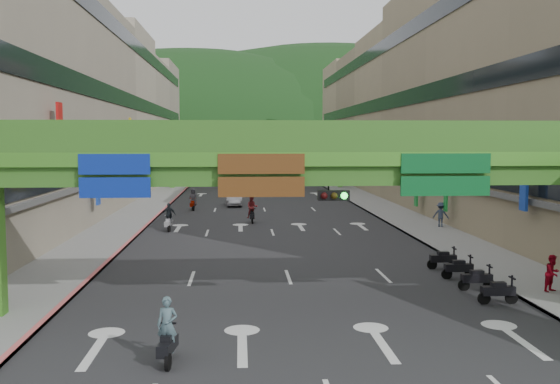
{
  "coord_description": "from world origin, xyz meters",
  "views": [
    {
      "loc": [
        -2.26,
        -16.59,
        6.45
      ],
      "look_at": [
        0.0,
        18.0,
        3.5
      ],
      "focal_mm": 40.0,
      "sensor_mm": 36.0,
      "label": 1
    }
  ],
  "objects": [
    {
      "name": "sidewalk_left",
      "position": [
        -11.0,
        50.0,
        0.07
      ],
      "size": [
        4.0,
        140.0,
        0.15
      ],
      "primitive_type": "cube",
      "color": "gray",
      "rests_on": "ground"
    },
    {
      "name": "scooter_rider_far",
      "position": [
        -6.47,
        39.95,
        0.99
      ],
      "size": [
        0.86,
        1.6,
        1.97
      ],
      "color": "#7E0F00",
      "rests_on": "ground"
    },
    {
      "name": "car_yellow",
      "position": [
        2.36,
        57.95,
        0.67
      ],
      "size": [
        2.03,
        4.09,
        1.34
      ],
      "primitive_type": "imported",
      "rotation": [
        0.0,
        0.0,
        -0.12
      ],
      "color": "yellow",
      "rests_on": "ground"
    },
    {
      "name": "curb_right",
      "position": [
        9.1,
        50.0,
        0.09
      ],
      "size": [
        0.2,
        140.0,
        0.18
      ],
      "primitive_type": "cube",
      "color": "gray",
      "rests_on": "ground"
    },
    {
      "name": "curb_left",
      "position": [
        -9.1,
        50.0,
        0.09
      ],
      "size": [
        0.2,
        140.0,
        0.18
      ],
      "primitive_type": "cube",
      "color": "#CC5959",
      "rests_on": "ground"
    },
    {
      "name": "pedestrian_red",
      "position": [
        10.66,
        8.0,
        0.77
      ],
      "size": [
        0.94,
        0.87,
        1.54
      ],
      "primitive_type": "imported",
      "rotation": [
        0.0,
        0.0,
        0.51
      ],
      "color": "maroon",
      "rests_on": "ground"
    },
    {
      "name": "bunting_string",
      "position": [
        0.0,
        30.0,
        5.96
      ],
      "size": [
        26.0,
        0.36,
        0.47
      ],
      "color": "black",
      "rests_on": "ground"
    },
    {
      "name": "car_silver",
      "position": [
        -2.83,
        43.53,
        0.68
      ],
      "size": [
        1.66,
        4.22,
        1.37
      ],
      "primitive_type": "imported",
      "rotation": [
        0.0,
        0.0,
        0.05
      ],
      "color": "#BAB7C0",
      "rests_on": "ground"
    },
    {
      "name": "hill_left",
      "position": [
        -15.0,
        160.0,
        0.0
      ],
      "size": [
        168.0,
        140.0,
        112.0
      ],
      "primitive_type": "ellipsoid",
      "color": "#1C4419",
      "rests_on": "ground"
    },
    {
      "name": "hill_right",
      "position": [
        25.0,
        180.0,
        0.0
      ],
      "size": [
        208.0,
        176.0,
        128.0
      ],
      "primitive_type": "ellipsoid",
      "color": "#1C4419",
      "rests_on": "ground"
    },
    {
      "name": "building_row_right",
      "position": [
        18.93,
        50.0,
        9.46
      ],
      "size": [
        12.8,
        95.0,
        19.0
      ],
      "color": "gray",
      "rests_on": "ground"
    },
    {
      "name": "ground",
      "position": [
        0.0,
        0.0,
        0.0
      ],
      "size": [
        320.0,
        320.0,
        0.0
      ],
      "primitive_type": "plane",
      "color": "black",
      "rests_on": "ground"
    },
    {
      "name": "overpass_far",
      "position": [
        0.0,
        65.0,
        5.4
      ],
      "size": [
        28.0,
        2.2,
        7.1
      ],
      "color": "#4C9E2D",
      "rests_on": "ground"
    },
    {
      "name": "building_row_left",
      "position": [
        -18.93,
        50.0,
        9.46
      ],
      "size": [
        12.8,
        95.0,
        19.0
      ],
      "color": "#9E937F",
      "rests_on": "ground"
    },
    {
      "name": "overpass_near",
      "position": [
        0.93,
        5.38,
        5.21
      ],
      "size": [
        28.0,
        12.27,
        7.1
      ],
      "color": "#4C9E2D",
      "rests_on": "ground"
    },
    {
      "name": "scooter_rider_near",
      "position": [
        -4.34,
        1.0,
        0.91
      ],
      "size": [
        0.66,
        1.6,
        1.97
      ],
      "color": "black",
      "rests_on": "ground"
    },
    {
      "name": "parked_scooter_row",
      "position": [
        7.8,
        10.0,
        0.52
      ],
      "size": [
        1.6,
        7.15,
        1.08
      ],
      "color": "black",
      "rests_on": "ground"
    },
    {
      "name": "scooter_rider_mid",
      "position": [
        -1.3,
        31.08,
        1.09
      ],
      "size": [
        0.86,
        1.6,
        2.1
      ],
      "color": "black",
      "rests_on": "ground"
    },
    {
      "name": "pedestrian_blue",
      "position": [
        12.2,
        27.08,
        0.88
      ],
      "size": [
        0.97,
        0.84,
        1.76
      ],
      "primitive_type": "imported",
      "rotation": [
        0.0,
        0.0,
        2.69
      ],
      "color": "#2E384D",
      "rests_on": "ground"
    },
    {
      "name": "sidewalk_right",
      "position": [
        11.0,
        50.0,
        0.07
      ],
      "size": [
        4.0,
        140.0,
        0.15
      ],
      "primitive_type": "cube",
      "color": "gray",
      "rests_on": "ground"
    },
    {
      "name": "road_slab",
      "position": [
        0.0,
        50.0,
        0.01
      ],
      "size": [
        18.0,
        140.0,
        0.02
      ],
      "primitive_type": "cube",
      "color": "#28282B",
      "rests_on": "ground"
    },
    {
      "name": "scooter_rider_left",
      "position": [
        -7.23,
        27.16,
        0.99
      ],
      "size": [
        1.01,
        1.6,
        1.99
      ],
      "color": "#9D9BA4",
      "rests_on": "ground"
    }
  ]
}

